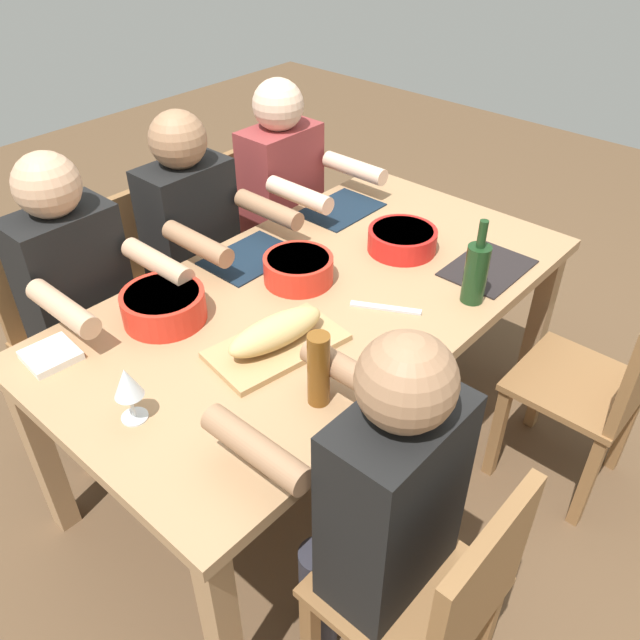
# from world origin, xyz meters

# --- Properties ---
(ground_plane) EXTENTS (8.00, 8.00, 0.00)m
(ground_plane) POSITION_xyz_m (0.00, 0.00, 0.00)
(ground_plane) COLOR brown
(dining_table) EXTENTS (1.84, 1.00, 0.74)m
(dining_table) POSITION_xyz_m (0.00, 0.00, 0.66)
(dining_table) COLOR #A87F56
(dining_table) RESTS_ON ground_plane
(chair_far_center) EXTENTS (0.40, 0.40, 0.85)m
(chair_far_center) POSITION_xyz_m (0.00, 0.82, 0.48)
(chair_far_center) COLOR olive
(chair_far_center) RESTS_ON ground_plane
(diner_far_center) EXTENTS (0.41, 0.53, 1.20)m
(diner_far_center) POSITION_xyz_m (-0.00, 0.64, 0.70)
(diner_far_center) COLOR #2D2D38
(diner_far_center) RESTS_ON ground_plane
(chair_near_right) EXTENTS (0.40, 0.40, 0.85)m
(chair_near_right) POSITION_xyz_m (0.51, -0.82, 0.48)
(chair_near_right) COLOR olive
(chair_near_right) RESTS_ON ground_plane
(chair_far_right) EXTENTS (0.40, 0.40, 0.85)m
(chair_far_right) POSITION_xyz_m (0.51, 0.82, 0.48)
(chair_far_right) COLOR olive
(chair_far_right) RESTS_ON ground_plane
(diner_far_right) EXTENTS (0.41, 0.53, 1.20)m
(diner_far_right) POSITION_xyz_m (0.51, 0.64, 0.70)
(diner_far_right) COLOR #2D2D38
(diner_far_right) RESTS_ON ground_plane
(chair_far_left) EXTENTS (0.40, 0.40, 0.85)m
(chair_far_left) POSITION_xyz_m (-0.51, 0.82, 0.48)
(chair_far_left) COLOR olive
(chair_far_left) RESTS_ON ground_plane
(diner_far_left) EXTENTS (0.41, 0.53, 1.20)m
(diner_far_left) POSITION_xyz_m (-0.51, 0.64, 0.70)
(diner_far_left) COLOR #2D2D38
(diner_far_left) RESTS_ON ground_plane
(chair_near_left) EXTENTS (0.40, 0.40, 0.85)m
(chair_near_left) POSITION_xyz_m (-0.51, -0.82, 0.48)
(chair_near_left) COLOR olive
(chair_near_left) RESTS_ON ground_plane
(diner_near_left) EXTENTS (0.41, 0.53, 1.20)m
(diner_near_left) POSITION_xyz_m (-0.51, -0.64, 0.70)
(diner_near_left) COLOR #2D2D38
(diner_near_left) RESTS_ON ground_plane
(serving_bowl_greens) EXTENTS (0.25, 0.25, 0.08)m
(serving_bowl_greens) POSITION_xyz_m (0.41, -0.03, 0.79)
(serving_bowl_greens) COLOR red
(serving_bowl_greens) RESTS_ON dining_table
(serving_bowl_fruit) EXTENTS (0.26, 0.26, 0.10)m
(serving_bowl_fruit) POSITION_xyz_m (-0.43, 0.27, 0.80)
(serving_bowl_fruit) COLOR red
(serving_bowl_fruit) RESTS_ON dining_table
(serving_bowl_pasta) EXTENTS (0.24, 0.24, 0.09)m
(serving_bowl_pasta) POSITION_xyz_m (0.01, 0.11, 0.79)
(serving_bowl_pasta) COLOR red
(serving_bowl_pasta) RESTS_ON dining_table
(cutting_board) EXTENTS (0.43, 0.28, 0.02)m
(cutting_board) POSITION_xyz_m (-0.30, -0.10, 0.75)
(cutting_board) COLOR tan
(cutting_board) RESTS_ON dining_table
(bread_loaf) EXTENTS (0.33, 0.16, 0.09)m
(bread_loaf) POSITION_xyz_m (-0.30, -0.10, 0.81)
(bread_loaf) COLOR tan
(bread_loaf) RESTS_ON cutting_board
(wine_bottle) EXTENTS (0.08, 0.08, 0.29)m
(wine_bottle) POSITION_xyz_m (0.30, -0.40, 0.85)
(wine_bottle) COLOR #193819
(wine_bottle) RESTS_ON dining_table
(beer_bottle) EXTENTS (0.06, 0.06, 0.22)m
(beer_bottle) POSITION_xyz_m (-0.39, -0.34, 0.85)
(beer_bottle) COLOR brown
(beer_bottle) RESTS_ON dining_table
(wine_glass) EXTENTS (0.08, 0.08, 0.17)m
(wine_glass) POSITION_xyz_m (-0.75, -0.02, 0.86)
(wine_glass) COLOR silver
(wine_glass) RESTS_ON dining_table
(placemat_far_center) EXTENTS (0.32, 0.23, 0.01)m
(placemat_far_center) POSITION_xyz_m (0.00, 0.34, 0.74)
(placemat_far_center) COLOR #142333
(placemat_far_center) RESTS_ON dining_table
(placemat_near_right) EXTENTS (0.32, 0.23, 0.01)m
(placemat_near_right) POSITION_xyz_m (0.51, -0.34, 0.74)
(placemat_near_right) COLOR black
(placemat_near_right) RESTS_ON dining_table
(placemat_far_right) EXTENTS (0.32, 0.23, 0.01)m
(placemat_far_right) POSITION_xyz_m (0.51, 0.34, 0.74)
(placemat_far_right) COLOR #142333
(placemat_far_right) RESTS_ON dining_table
(fork_near_left) EXTENTS (0.02, 0.17, 0.01)m
(fork_near_left) POSITION_xyz_m (-0.65, -0.34, 0.74)
(fork_near_left) COLOR silver
(fork_near_left) RESTS_ON dining_table
(carving_knife) EXTENTS (0.13, 0.21, 0.01)m
(carving_knife) POSITION_xyz_m (0.07, -0.22, 0.74)
(carving_knife) COLOR silver
(carving_knife) RESTS_ON dining_table
(napkin_stack) EXTENTS (0.15, 0.15, 0.02)m
(napkin_stack) POSITION_xyz_m (-0.77, 0.36, 0.75)
(napkin_stack) COLOR white
(napkin_stack) RESTS_ON dining_table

